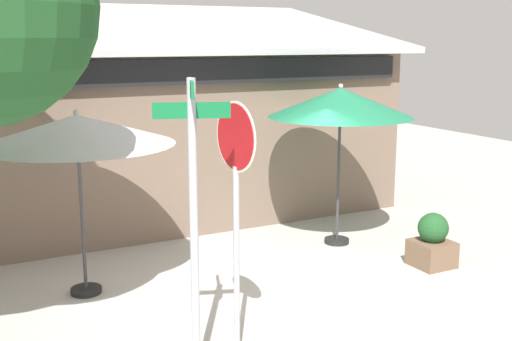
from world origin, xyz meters
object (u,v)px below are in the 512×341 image
street_sign_post (194,205)px  patio_umbrella_ivory_left (77,131)px  patio_umbrella_forest_green_center (340,103)px  stop_sign (236,183)px  sidewalk_planter (432,242)px

street_sign_post → patio_umbrella_ivory_left: 3.02m
street_sign_post → patio_umbrella_forest_green_center: (4.01, 3.19, 0.58)m
street_sign_post → patio_umbrella_ivory_left: (-0.51, 2.95, 0.43)m
stop_sign → patio_umbrella_forest_green_center: 4.53m
sidewalk_planter → patio_umbrella_forest_green_center: bearing=111.9°
patio_umbrella_ivory_left → stop_sign: bearing=-67.5°
street_sign_post → patio_umbrella_forest_green_center: street_sign_post is taller
stop_sign → patio_umbrella_ivory_left: size_ratio=1.10×
patio_umbrella_ivory_left → patio_umbrella_forest_green_center: 4.54m
street_sign_post → patio_umbrella_ivory_left: bearing=99.9°
street_sign_post → sidewalk_planter: bearing=17.8°
stop_sign → patio_umbrella_ivory_left: bearing=112.5°
stop_sign → sidewalk_planter: 4.59m
street_sign_post → stop_sign: (0.60, 0.25, 0.12)m
street_sign_post → sidewalk_planter: size_ratio=3.66×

